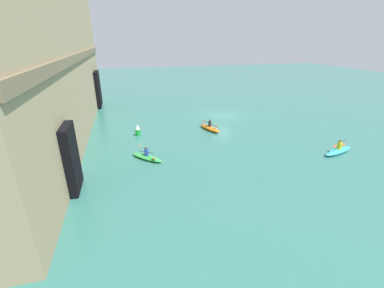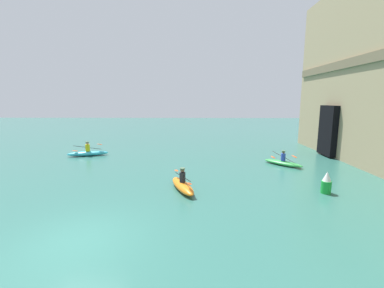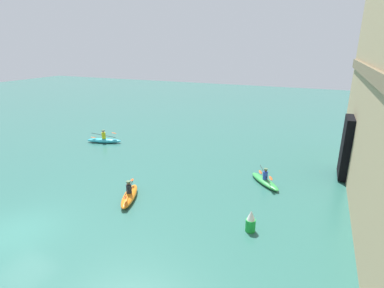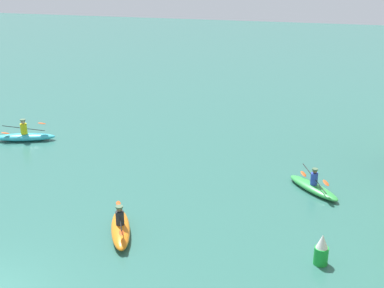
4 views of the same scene
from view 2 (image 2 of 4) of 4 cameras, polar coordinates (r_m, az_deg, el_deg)
name	(u,v)px [view 2 (image 2 of 4)]	position (r m, az deg, el deg)	size (l,w,h in m)	color
ground_plane	(79,240)	(9.94, -23.74, -18.97)	(120.00, 120.00, 0.00)	#2D665B
kayak_orange	(183,185)	(13.55, -2.12, -9.11)	(2.96, 1.69, 1.18)	orange
kayak_cyan	(88,153)	(23.30, -22.12, -1.83)	(1.62, 3.32, 1.22)	#33B2C6
kayak_green	(283,162)	(19.63, 19.54, -3.87)	(2.61, 2.52, 1.07)	green
marker_buoy	(326,183)	(14.66, 27.70, -7.73)	(0.49, 0.49, 1.13)	green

